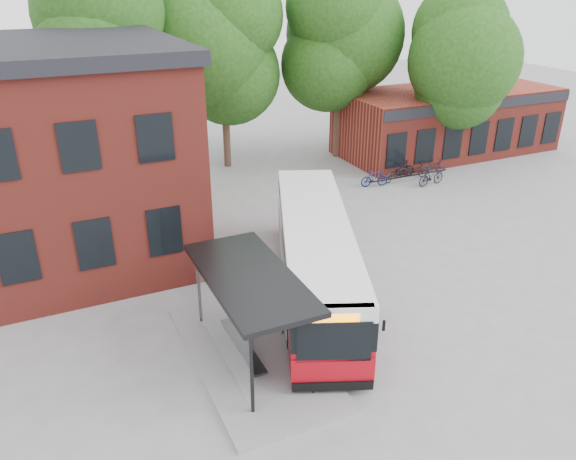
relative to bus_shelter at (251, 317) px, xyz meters
name	(u,v)px	position (x,y,z in m)	size (l,w,h in m)	color
ground	(360,307)	(4.50, 1.00, -1.45)	(100.00, 100.00, 0.00)	gray
shop_row	(447,121)	(19.50, 15.00, 0.55)	(14.00, 6.20, 4.00)	maroon
bus_shelter	(251,317)	(0.00, 0.00, 0.00)	(3.60, 7.00, 2.90)	black
bike_rail	(408,179)	(13.78, 11.00, -1.26)	(5.20, 0.10, 0.38)	black
tree_0	(99,86)	(-1.50, 17.00, 4.05)	(7.92, 7.92, 11.00)	#194011
tree_1	(224,79)	(5.50, 18.00, 3.75)	(7.92, 7.92, 10.40)	#194011
tree_2	(339,68)	(12.50, 17.00, 4.05)	(7.92, 7.92, 11.00)	#194011
tree_3	(447,87)	(17.50, 13.00, 3.19)	(7.04, 7.04, 9.28)	#194011
city_bus	(315,258)	(3.49, 2.57, -0.02)	(2.40, 11.28, 2.87)	#A40813
bicycle_1	(374,178)	(11.62, 11.18, -0.98)	(0.44, 1.57, 0.94)	navy
bicycle_2	(395,173)	(13.16, 11.49, -1.01)	(0.59, 1.68, 0.88)	#222228
bicycle_3	(400,168)	(13.86, 11.99, -0.94)	(0.48, 1.68, 1.01)	black
bicycle_4	(413,170)	(14.48, 11.54, -1.02)	(0.57, 1.65, 0.87)	black
bicycle_5	(431,176)	(14.56, 10.01, -0.91)	(0.50, 1.79, 1.07)	black
bicycle_6	(433,166)	(15.96, 11.63, -1.04)	(0.54, 1.56, 0.82)	black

